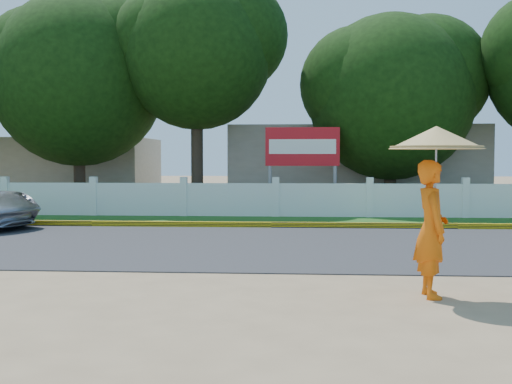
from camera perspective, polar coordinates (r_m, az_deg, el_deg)
ground at (r=9.65m, az=-0.83°, el=-8.36°), size 120.00×120.00×0.00m
road at (r=14.07m, az=0.71°, el=-4.72°), size 60.00×7.00×0.02m
grass_verge at (r=19.28m, az=1.60°, el=-2.61°), size 60.00×3.50×0.03m
curb at (r=17.59m, az=1.37°, el=-2.94°), size 40.00×0.18×0.16m
fence at (r=20.68m, az=1.77°, el=-0.74°), size 40.00×0.10×1.10m
building_near at (r=27.51m, az=8.58°, el=2.34°), size 10.00×6.00×3.20m
building_far at (r=30.41m, az=-16.83°, el=1.93°), size 8.00×5.00×2.80m
monk_with_parasol at (r=9.04m, az=15.51°, el=0.51°), size 1.29×1.29×2.34m
billboard at (r=21.72m, az=4.15°, el=3.63°), size 2.50×0.13×2.95m
tree_row at (r=23.69m, az=6.57°, el=10.30°), size 35.16×7.32×8.61m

